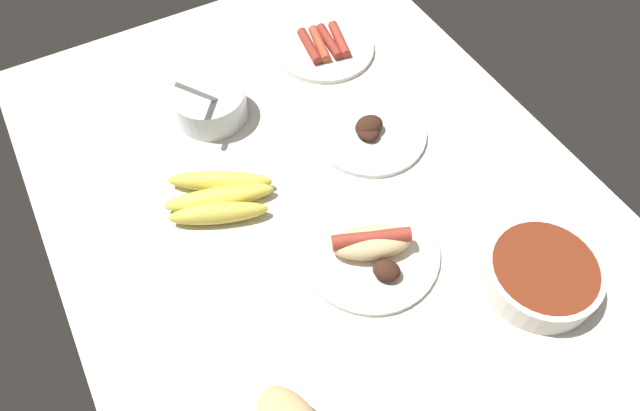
# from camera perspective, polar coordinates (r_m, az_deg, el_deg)

# --- Properties ---
(ground_plane) EXTENTS (1.20, 0.90, 0.03)m
(ground_plane) POSITION_cam_1_polar(r_m,az_deg,el_deg) (0.98, 0.26, 0.51)
(ground_plane) COLOR silver
(plate_sausages) EXTENTS (0.21, 0.21, 0.03)m
(plate_sausages) POSITION_cam_1_polar(r_m,az_deg,el_deg) (1.22, 0.46, 16.01)
(plate_sausages) COLOR white
(plate_sausages) RESTS_ON ground_plane
(bowl_coleslaw) EXTENTS (0.14, 0.14, 0.16)m
(bowl_coleslaw) POSITION_cam_1_polar(r_m,az_deg,el_deg) (1.09, -11.23, 10.30)
(bowl_coleslaw) COLOR silver
(bowl_coleslaw) RESTS_ON ground_plane
(plate_hotdog_assembled) EXTENTS (0.23, 0.23, 0.06)m
(plate_hotdog_assembled) POSITION_cam_1_polar(r_m,az_deg,el_deg) (0.90, 5.26, -4.34)
(plate_hotdog_assembled) COLOR white
(plate_hotdog_assembled) RESTS_ON ground_plane
(banana_bunch) EXTENTS (0.17, 0.20, 0.04)m
(banana_bunch) POSITION_cam_1_polar(r_m,az_deg,el_deg) (0.96, -10.31, 0.90)
(banana_bunch) COLOR #E5D14C
(banana_bunch) RESTS_ON ground_plane
(bowl_chili) EXTENTS (0.18, 0.18, 0.05)m
(bowl_chili) POSITION_cam_1_polar(r_m,az_deg,el_deg) (0.92, 21.78, -6.51)
(bowl_chili) COLOR white
(bowl_chili) RESTS_ON ground_plane
(plate_grilled_meat) EXTENTS (0.21, 0.21, 0.04)m
(plate_grilled_meat) POSITION_cam_1_polar(r_m,az_deg,el_deg) (1.05, 5.12, 7.63)
(plate_grilled_meat) COLOR white
(plate_grilled_meat) RESTS_ON ground_plane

